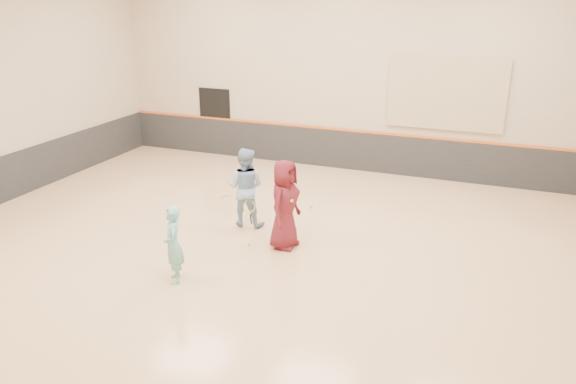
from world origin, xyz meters
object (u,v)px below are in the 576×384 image
at_px(girl, 173,245).
at_px(young_man, 285,204).
at_px(spare_racket, 226,196).
at_px(instructor, 245,187).

relative_size(girl, young_man, 0.78).
bearing_deg(spare_racket, girl, -74.87).
distance_m(girl, spare_racket, 4.54).
distance_m(instructor, spare_racket, 2.05).
bearing_deg(instructor, spare_racket, -53.69).
bearing_deg(girl, spare_racket, 161.09).
height_order(girl, instructor, instructor).
relative_size(young_man, spare_racket, 2.83).
height_order(young_man, spare_racket, young_man).
bearing_deg(instructor, girl, 82.94).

